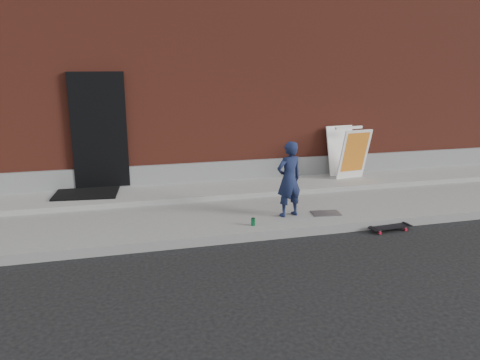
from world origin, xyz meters
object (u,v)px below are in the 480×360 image
object	(u,v)px
child	(289,179)
soda_can	(253,222)
skateboard	(390,227)
pizza_sign	(348,152)

from	to	relation	value
child	soda_can	world-z (taller)	child
child	skateboard	distance (m)	1.83
child	soda_can	xyz separation A→B (m)	(-0.72, -0.32, -0.58)
skateboard	soda_can	bearing A→B (deg)	169.04
soda_can	pizza_sign	bearing A→B (deg)	38.62
child	pizza_sign	xyz separation A→B (m)	(2.07, 1.90, 0.01)
skateboard	pizza_sign	xyz separation A→B (m)	(0.56, 2.66, 0.74)
skateboard	soda_can	world-z (taller)	soda_can
skateboard	soda_can	distance (m)	2.27
child	skateboard	size ratio (longest dim) A/B	1.76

